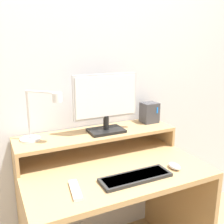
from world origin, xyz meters
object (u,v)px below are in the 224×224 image
desk_lamp (41,118)px  remote_control (75,190)px  keyboard (136,177)px  monitor (106,102)px  router_dock (149,113)px  mouse (174,166)px

desk_lamp → remote_control: 0.47m
keyboard → monitor: bearing=88.6°
router_dock → keyboard: size_ratio=0.37×
monitor → mouse: monitor is taller
desk_lamp → keyboard: size_ratio=0.77×
router_dock → remote_control: size_ratio=0.81×
router_dock → remote_control: 0.85m
router_dock → mouse: bearing=-105.2°
monitor → keyboard: (-0.01, -0.40, -0.32)m
keyboard → mouse: size_ratio=4.29×
monitor → desk_lamp: size_ratio=1.42×
monitor → keyboard: bearing=-91.4°
mouse → monitor: bearing=122.3°
remote_control → desk_lamp: bearing=100.7°
desk_lamp → router_dock: desk_lamp is taller
desk_lamp → mouse: (0.65, -0.40, -0.26)m
keyboard → remote_control: (-0.32, 0.02, -0.00)m
desk_lamp → router_dock: (0.78, 0.06, -0.07)m
monitor → keyboard: size_ratio=1.10×
monitor → router_dock: (0.37, 0.06, -0.13)m
router_dock → mouse: (-0.12, -0.45, -0.19)m
keyboard → mouse: mouse is taller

